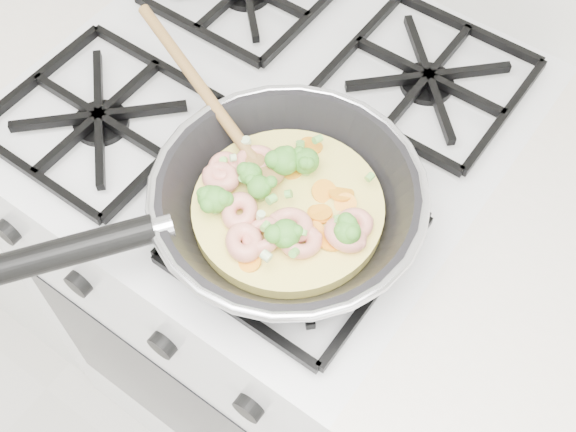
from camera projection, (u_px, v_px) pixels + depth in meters
The scene contains 2 objects.
stove at pixel (273, 267), 1.30m from camera, with size 0.60×0.60×0.92m.
skillet at pixel (282, 203), 0.78m from camera, with size 0.44×0.41×0.10m.
Camera 1 is at (0.39, 1.21, 1.61)m, focal length 44.81 mm.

